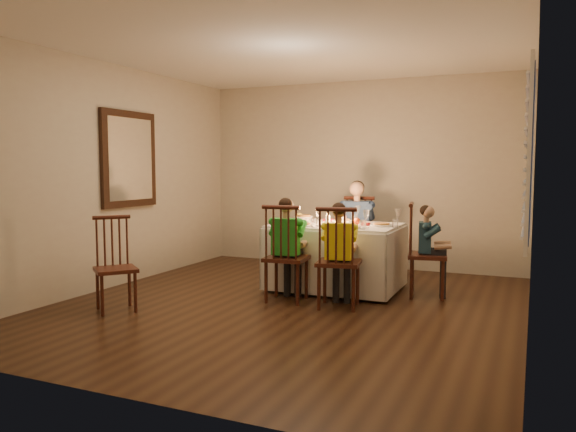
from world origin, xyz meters
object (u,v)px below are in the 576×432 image
at_px(dining_table, 336,243).
at_px(child_green, 287,301).
at_px(chair_adult, 356,276).
at_px(child_teal, 426,297).
at_px(chair_extra, 117,311).
at_px(chair_near_left, 287,301).
at_px(child_yellow, 338,307).
at_px(serving_bowl, 304,218).
at_px(adult, 356,276).
at_px(chair_end, 426,297).
at_px(chair_near_right, 338,307).

xyz_separation_m(dining_table, child_green, (-0.28, -0.76, -0.54)).
xyz_separation_m(chair_adult, child_teal, (1.03, -0.77, 0.00)).
relative_size(dining_table, chair_extra, 1.56).
height_order(chair_adult, chair_near_left, same).
height_order(chair_extra, child_teal, child_teal).
relative_size(child_yellow, serving_bowl, 4.83).
xyz_separation_m(chair_extra, child_green, (1.36, 1.05, 0.00)).
bearing_deg(dining_table, child_yellow, -69.30).
height_order(adult, serving_bowl, serving_bowl).
bearing_deg(chair_end, adult, 43.41).
relative_size(chair_end, adult, 0.83).
bearing_deg(child_teal, chair_near_right, 128.73).
height_order(chair_near_right, serving_bowl, serving_bowl).
height_order(chair_end, child_yellow, child_yellow).
distance_m(chair_adult, chair_extra, 3.09).
distance_m(dining_table, serving_bowl, 0.62).
bearing_deg(child_teal, chair_end, -9.79).
bearing_deg(chair_near_right, child_teal, -141.14).
xyz_separation_m(chair_adult, chair_extra, (-1.65, -2.61, 0.00)).
bearing_deg(child_teal, serving_bowl, 71.61).
bearing_deg(child_yellow, child_green, -13.17).
height_order(chair_adult, adult, adult).
bearing_deg(child_yellow, dining_table, -78.70).
bearing_deg(child_green, chair_end, -154.81).
height_order(dining_table, chair_end, dining_table).
bearing_deg(chair_end, dining_table, 81.99).
xyz_separation_m(adult, serving_bowl, (-0.51, -0.54, 0.78)).
distance_m(dining_table, chair_extra, 2.50).
height_order(chair_near_right, child_yellow, child_yellow).
relative_size(chair_end, child_yellow, 0.97).
bearing_deg(chair_adult, chair_end, -42.99).
distance_m(child_teal, serving_bowl, 1.74).
bearing_deg(dining_table, child_green, -110.86).
bearing_deg(chair_adult, child_green, -106.55).
bearing_deg(chair_near_left, chair_near_right, 170.77).
bearing_deg(child_teal, adult, 43.41).
height_order(adult, child_yellow, adult).
distance_m(chair_near_left, chair_end, 1.54).
height_order(chair_near_left, child_teal, chair_near_left).
xyz_separation_m(chair_near_left, child_green, (0.00, 0.00, 0.00)).
xyz_separation_m(chair_near_left, chair_extra, (-1.36, -1.05, 0.00)).
height_order(child_green, serving_bowl, serving_bowl).
bearing_deg(child_yellow, chair_near_left, -13.17).
bearing_deg(chair_near_left, dining_table, -116.32).
distance_m(chair_near_right, child_yellow, 0.00).
relative_size(adult, child_yellow, 1.16).
bearing_deg(adult, chair_near_right, -85.46).
height_order(chair_adult, child_yellow, child_yellow).
relative_size(chair_near_right, child_green, 0.94).
bearing_deg(chair_adult, child_teal, -42.99).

